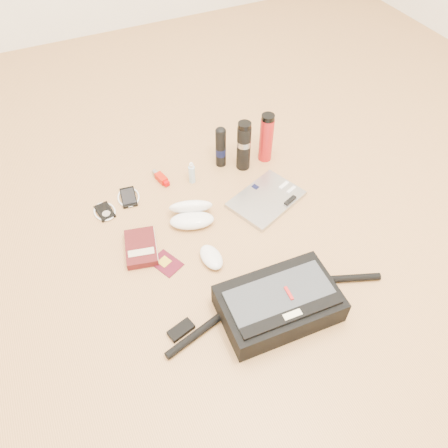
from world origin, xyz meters
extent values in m
plane|color=#B6824C|center=(0.00, 0.00, 0.00)|extent=(4.00, 4.00, 0.00)
cube|color=black|center=(0.02, -0.29, 0.05)|extent=(0.40, 0.26, 0.10)
cube|color=#31343A|center=(0.02, -0.30, 0.10)|extent=(0.36, 0.19, 0.01)
cube|color=black|center=(0.01, -0.38, 0.10)|extent=(0.35, 0.06, 0.01)
cube|color=#F2EAC3|center=(0.01, -0.38, 0.10)|extent=(0.06, 0.02, 0.01)
cube|color=#B41615|center=(0.04, -0.30, 0.10)|extent=(0.01, 0.05, 0.01)
cylinder|color=black|center=(-0.27, -0.26, 0.01)|extent=(0.24, 0.09, 0.03)
cylinder|color=black|center=(0.30, -0.29, 0.01)|extent=(0.24, 0.11, 0.03)
cube|color=black|center=(-0.31, -0.23, 0.01)|extent=(0.10, 0.06, 0.02)
cube|color=#A3A3A6|center=(0.23, 0.18, 0.01)|extent=(0.35, 0.30, 0.02)
cube|color=black|center=(0.22, 0.26, 0.02)|extent=(0.03, 0.03, 0.00)
cube|color=silver|center=(0.34, 0.22, 0.02)|extent=(0.06, 0.03, 0.01)
cube|color=silver|center=(0.35, 0.18, 0.02)|extent=(0.05, 0.03, 0.01)
cube|color=black|center=(0.32, 0.13, 0.02)|extent=(0.06, 0.04, 0.01)
cube|color=#420F11|center=(-0.32, 0.16, 0.02)|extent=(0.15, 0.20, 0.03)
cube|color=beige|center=(-0.27, 0.14, 0.02)|extent=(0.04, 0.16, 0.03)
cube|color=#C3B596|center=(-0.33, 0.12, 0.03)|extent=(0.10, 0.05, 0.00)
cube|color=#450A17|center=(-0.26, 0.06, 0.00)|extent=(0.12, 0.14, 0.00)
cube|color=gold|center=(-0.26, 0.06, 0.01)|extent=(0.05, 0.05, 0.00)
ellipsoid|color=white|center=(-0.10, 0.00, 0.02)|extent=(0.08, 0.13, 0.04)
ellipsoid|color=white|center=(-0.10, 0.19, 0.03)|extent=(0.20, 0.14, 0.05)
ellipsoid|color=white|center=(-0.08, 0.25, 0.05)|extent=(0.20, 0.15, 0.10)
ellipsoid|color=black|center=(-0.13, 0.20, 0.03)|extent=(0.05, 0.04, 0.02)
ellipsoid|color=black|center=(-0.07, 0.18, 0.03)|extent=(0.05, 0.04, 0.02)
cylinder|color=black|center=(-0.10, 0.19, 0.03)|extent=(0.03, 0.01, 0.01)
cube|color=black|center=(-0.40, 0.41, 0.00)|extent=(0.07, 0.11, 0.01)
cylinder|color=#B3B3B6|center=(-0.40, 0.39, 0.01)|extent=(0.04, 0.04, 0.00)
torus|color=white|center=(-0.40, 0.41, 0.01)|extent=(0.10, 0.10, 0.01)
cube|color=black|center=(-0.29, 0.45, 0.01)|extent=(0.08, 0.13, 0.01)
cube|color=black|center=(-0.29, 0.45, 0.01)|extent=(0.07, 0.10, 0.00)
torus|color=silver|center=(-0.29, 0.45, 0.01)|extent=(0.11, 0.11, 0.01)
cube|color=#AD1505|center=(-0.12, 0.49, 0.01)|extent=(0.04, 0.07, 0.03)
cube|color=#B40304|center=(-0.11, 0.45, 0.01)|extent=(0.03, 0.03, 0.02)
cylinder|color=#9B9B9D|center=(-0.13, 0.53, 0.01)|extent=(0.03, 0.04, 0.02)
cylinder|color=#A3C6DA|center=(0.00, 0.43, 0.04)|extent=(0.03, 0.03, 0.08)
cylinder|color=silver|center=(0.00, 0.43, 0.09)|extent=(0.02, 0.02, 0.02)
cylinder|color=silver|center=(0.00, 0.43, 0.10)|extent=(0.01, 0.01, 0.01)
cylinder|color=black|center=(0.16, 0.48, 0.09)|extent=(0.06, 0.06, 0.19)
cylinder|color=black|center=(0.16, 0.48, 0.07)|extent=(0.06, 0.06, 0.04)
ellipsoid|color=black|center=(0.16, 0.48, 0.19)|extent=(0.06, 0.06, 0.02)
cylinder|color=black|center=(0.25, 0.42, 0.11)|extent=(0.06, 0.06, 0.22)
cylinder|color=#9B9A9D|center=(0.25, 0.42, 0.13)|extent=(0.06, 0.06, 0.03)
cylinder|color=black|center=(0.25, 0.42, 0.23)|extent=(0.06, 0.06, 0.02)
cylinder|color=#AD191B|center=(0.36, 0.43, 0.11)|extent=(0.08, 0.08, 0.21)
cylinder|color=black|center=(0.36, 0.43, 0.22)|extent=(0.08, 0.08, 0.02)
camera|label=1|loc=(-0.48, -0.91, 1.32)|focal=35.00mm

